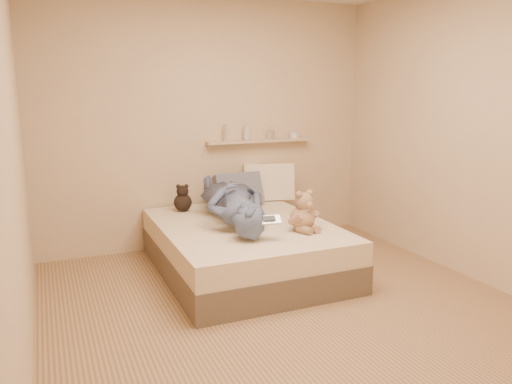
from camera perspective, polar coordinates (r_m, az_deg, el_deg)
name	(u,v)px	position (r m, az deg, el deg)	size (l,w,h in m)	color
room	(292,140)	(3.58, 4.14, 5.91)	(3.80, 3.80, 3.80)	#A17853
bed	(244,247)	(4.64, -1.38, -6.34)	(1.50, 1.90, 0.45)	brown
game_console	(269,220)	(4.03, 1.49, -3.22)	(0.20, 0.11, 0.07)	#B6B8BD
teddy_bear	(304,214)	(4.33, 5.47, -2.52)	(0.29, 0.29, 0.36)	tan
dark_plush	(183,200)	(5.06, -8.37, -0.86)	(0.18, 0.18, 0.28)	black
pillow_cream	(269,182)	(5.51, 1.45, 1.15)	(0.55, 0.16, 0.40)	beige
pillow_grey	(238,190)	(5.23, -2.04, 0.24)	(0.50, 0.14, 0.34)	slate
person	(233,200)	(4.66, -2.68, -0.98)	(0.57, 1.57, 0.37)	#4F567C
wall_shelf	(259,141)	(5.49, 0.36, 5.85)	(1.20, 0.12, 0.03)	tan
shelf_bottles	(264,133)	(5.50, 0.94, 6.76)	(0.89, 0.10, 0.18)	silver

